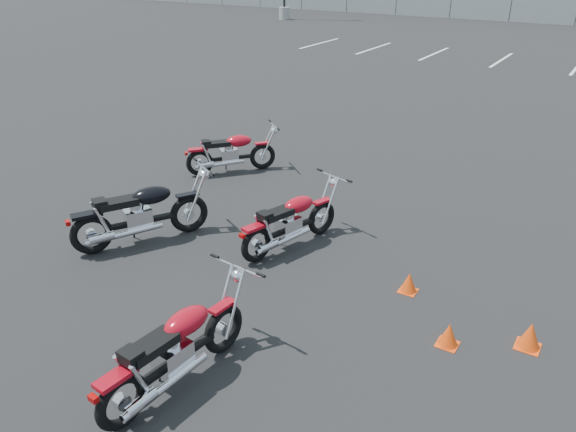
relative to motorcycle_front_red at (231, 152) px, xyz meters
The scene contains 9 objects.
ground 4.05m from the motorcycle_front_red, 47.69° to the right, with size 120.00×120.00×0.00m, color black.
motorcycle_front_red is the anchor object (origin of this frame).
motorcycle_second_black 3.40m from the motorcycle_front_red, 77.86° to the right, with size 1.55×2.21×1.14m.
motorcycle_third_red 3.58m from the motorcycle_front_red, 37.55° to the right, with size 0.98×2.02×1.00m.
motorcycle_rear_red 6.52m from the motorcycle_front_red, 57.92° to the right, with size 0.83×2.15×1.05m.
training_cone_near 5.49m from the motorcycle_front_red, 26.12° to the right, with size 0.25×0.25×0.29m.
training_cone_far 6.63m from the motorcycle_front_red, 29.68° to the right, with size 0.26×0.26×0.30m.
training_cone_extra 7.17m from the motorcycle_front_red, 23.08° to the right, with size 0.29×0.29×0.34m.
parking_line_stripes 17.03m from the motorcycle_front_red, 89.28° to the left, with size 15.12×4.00×0.01m.
Camera 1 is at (4.30, -5.97, 4.34)m, focal length 35.00 mm.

